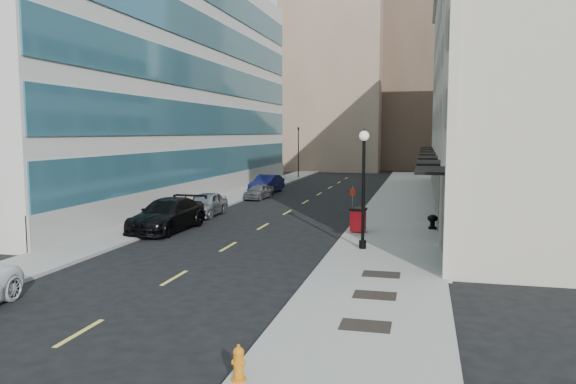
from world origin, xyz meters
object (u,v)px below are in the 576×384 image
at_px(trash_bin, 358,219).
at_px(urn_planter, 433,220).
at_px(car_blue_sedan, 267,184).
at_px(lamppost, 364,178).
at_px(sign_post, 352,201).
at_px(traffic_signal, 298,130).
at_px(car_grey_sedan, 259,191).
at_px(fire_hydrant, 239,363).
at_px(car_black_pickup, 167,215).
at_px(car_silver_sedan, 206,204).

bearing_deg(trash_bin, urn_planter, 35.65).
xyz_separation_m(car_blue_sedan, lamppost, (11.20, -23.26, 2.58)).
bearing_deg(sign_post, traffic_signal, 91.91).
height_order(traffic_signal, urn_planter, traffic_signal).
relative_size(traffic_signal, lamppost, 1.26).
height_order(traffic_signal, car_blue_sedan, traffic_signal).
distance_m(car_blue_sedan, car_grey_sedan, 4.73).
bearing_deg(urn_planter, car_blue_sedan, 130.20).
bearing_deg(car_blue_sedan, fire_hydrant, -69.16).
relative_size(fire_hydrant, trash_bin, 0.61).
bearing_deg(car_blue_sedan, lamppost, -58.42).
bearing_deg(trash_bin, car_blue_sedan, 127.79).
relative_size(sign_post, urn_planter, 3.06).
xyz_separation_m(traffic_signal, car_grey_sedan, (1.36, -21.00, -5.08)).
xyz_separation_m(fire_hydrant, sign_post, (0.00, 19.43, 1.17)).
xyz_separation_m(car_black_pickup, lamppost, (11.20, -2.96, 2.50)).
bearing_deg(sign_post, lamppost, -92.75).
bearing_deg(fire_hydrant, traffic_signal, 95.03).
bearing_deg(lamppost, car_silver_sedan, 142.21).
height_order(traffic_signal, trash_bin, traffic_signal).
relative_size(traffic_signal, car_grey_sedan, 1.87).
distance_m(car_silver_sedan, car_grey_sedan, 9.92).
bearing_deg(lamppost, fire_hydrant, -94.33).
bearing_deg(car_silver_sedan, fire_hydrant, -68.11).
height_order(fire_hydrant, sign_post, sign_post).
xyz_separation_m(car_silver_sedan, lamppost, (11.20, -8.69, 2.61)).
height_order(car_grey_sedan, urn_planter, car_grey_sedan).
xyz_separation_m(car_silver_sedan, sign_post, (10.10, -3.78, 0.93)).
relative_size(traffic_signal, car_silver_sedan, 1.52).
height_order(car_black_pickup, car_blue_sedan, car_black_pickup).
relative_size(car_grey_sedan, sign_post, 1.54).
xyz_separation_m(car_silver_sedan, urn_planter, (14.40, -2.46, -0.15)).
bearing_deg(trash_bin, lamppost, -71.71).
distance_m(traffic_signal, lamppost, 41.40).
bearing_deg(sign_post, trash_bin, -74.19).
distance_m(trash_bin, sign_post, 1.15).
bearing_deg(car_grey_sedan, sign_post, -48.14).
height_order(car_black_pickup, car_silver_sedan, car_black_pickup).
height_order(car_black_pickup, urn_planter, car_black_pickup).
bearing_deg(fire_hydrant, car_blue_sedan, 98.71).
xyz_separation_m(car_black_pickup, car_blue_sedan, (0.00, 20.30, -0.08)).
bearing_deg(lamppost, traffic_signal, 106.73).
distance_m(car_blue_sedan, fire_hydrant, 39.11).
relative_size(car_black_pickup, sign_post, 2.54).
height_order(car_blue_sedan, car_grey_sedan, car_blue_sedan).
bearing_deg(fire_hydrant, trash_bin, 82.54).
bearing_deg(trash_bin, fire_hydrant, -82.32).
bearing_deg(trash_bin, traffic_signal, 116.47).
relative_size(car_blue_sedan, car_grey_sedan, 1.32).
bearing_deg(traffic_signal, sign_post, -72.70).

